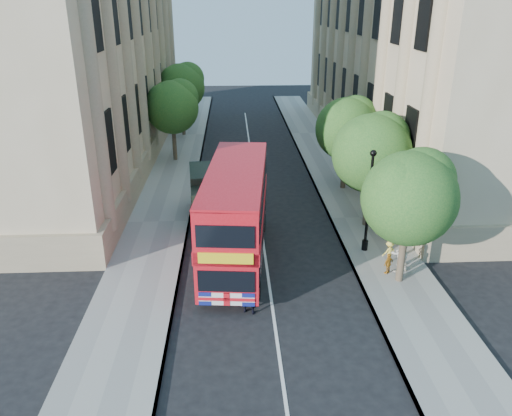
{
  "coord_description": "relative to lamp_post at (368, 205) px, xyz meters",
  "views": [
    {
      "loc": [
        -1.53,
        -15.97,
        11.6
      ],
      "look_at": [
        -0.42,
        6.44,
        2.3
      ],
      "focal_mm": 35.0,
      "sensor_mm": 36.0,
      "label": 1
    }
  ],
  "objects": [
    {
      "name": "child_b",
      "position": [
        0.81,
        -1.31,
        -1.85
      ],
      "size": [
        0.79,
        0.62,
        1.08
      ],
      "primitive_type": "imported",
      "rotation": [
        0.0,
        0.0,
        3.49
      ],
      "color": "#F6DD54",
      "rests_on": "pavement_right"
    },
    {
      "name": "pavement_right",
      "position": [
        0.75,
        4.0,
        -2.45
      ],
      "size": [
        3.5,
        80.0,
        0.12
      ],
      "primitive_type": "cube",
      "color": "gray",
      "rests_on": "ground"
    },
    {
      "name": "double_decker_bus",
      "position": [
        -6.39,
        -0.38,
        -0.05
      ],
      "size": [
        3.44,
        9.83,
        4.45
      ],
      "rotation": [
        0.0,
        0.0,
        -0.1
      ],
      "color": "red",
      "rests_on": "ground"
    },
    {
      "name": "ground",
      "position": [
        -5.0,
        -6.0,
        -2.51
      ],
      "size": [
        120.0,
        120.0,
        0.0
      ],
      "primitive_type": "plane",
      "color": "black",
      "rests_on": "ground"
    },
    {
      "name": "tree_right_mid",
      "position": [
        0.84,
        3.03,
        1.93
      ],
      "size": [
        4.2,
        4.2,
        6.37
      ],
      "color": "#473828",
      "rests_on": "ground"
    },
    {
      "name": "box_van",
      "position": [
        -7.89,
        4.45,
        -1.14
      ],
      "size": [
        2.42,
        5.05,
        2.8
      ],
      "rotation": [
        0.0,
        0.0,
        0.09
      ],
      "color": "black",
      "rests_on": "ground"
    },
    {
      "name": "tree_right_near",
      "position": [
        0.84,
        -2.97,
        1.74
      ],
      "size": [
        4.0,
        4.0,
        6.08
      ],
      "color": "#473828",
      "rests_on": "ground"
    },
    {
      "name": "tree_left_back",
      "position": [
        -10.96,
        24.03,
        2.2
      ],
      "size": [
        4.2,
        4.2,
        6.65
      ],
      "color": "#473828",
      "rests_on": "ground"
    },
    {
      "name": "police_constable",
      "position": [
        -5.97,
        -5.0,
        -1.52
      ],
      "size": [
        0.84,
        0.7,
        1.97
      ],
      "primitive_type": "imported",
      "rotation": [
        0.0,
        0.0,
        2.77
      ],
      "color": "black",
      "rests_on": "ground"
    },
    {
      "name": "woman_pedestrian",
      "position": [
        0.98,
        -2.19,
        -1.45
      ],
      "size": [
        1.1,
        0.98,
        1.88
      ],
      "primitive_type": "imported",
      "rotation": [
        0.0,
        0.0,
        3.49
      ],
      "color": "beige",
      "rests_on": "pavement_right"
    },
    {
      "name": "pavement_left",
      "position": [
        -10.75,
        4.0,
        -2.45
      ],
      "size": [
        3.5,
        80.0,
        0.12
      ],
      "primitive_type": "cube",
      "color": "gray",
      "rests_on": "ground"
    },
    {
      "name": "tree_right_far",
      "position": [
        0.84,
        9.03,
        1.8
      ],
      "size": [
        4.0,
        4.0,
        6.15
      ],
      "color": "#473828",
      "rests_on": "ground"
    },
    {
      "name": "lamp_post",
      "position": [
        0.0,
        0.0,
        0.0
      ],
      "size": [
        0.32,
        0.32,
        5.16
      ],
      "color": "black",
      "rests_on": "pavement_right"
    },
    {
      "name": "child_a",
      "position": [
        0.46,
        -2.39,
        -1.89
      ],
      "size": [
        0.62,
        0.53,
        1.0
      ],
      "primitive_type": "imported",
      "rotation": [
        0.0,
        0.0,
        3.74
      ],
      "color": "#C07E21",
      "rests_on": "pavement_right"
    },
    {
      "name": "tree_left_far",
      "position": [
        -10.96,
        16.03,
        1.93
      ],
      "size": [
        4.0,
        4.0,
        6.3
      ],
      "color": "#473828",
      "rests_on": "ground"
    },
    {
      "name": "building_right",
      "position": [
        8.8,
        18.0,
        6.49
      ],
      "size": [
        12.0,
        38.0,
        18.0
      ],
      "primitive_type": "cube",
      "color": "tan",
      "rests_on": "ground"
    },
    {
      "name": "building_left",
      "position": [
        -18.8,
        18.0,
        6.49
      ],
      "size": [
        12.0,
        38.0,
        18.0
      ],
      "primitive_type": "cube",
      "color": "tan",
      "rests_on": "ground"
    }
  ]
}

